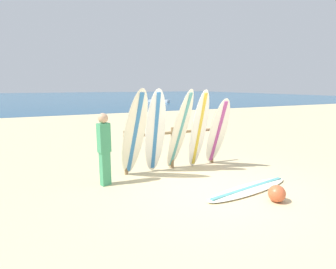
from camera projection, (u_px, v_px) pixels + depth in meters
The scene contains 12 objects.
ground_plane at pixel (214, 190), 6.05m from camera, with size 120.00×120.00×0.00m, color #D3BC8C.
ocean_water at pixel (62, 97), 57.85m from camera, with size 120.00×80.00×0.01m, color navy.
surfboard_rack at pixel (172, 142), 7.56m from camera, with size 2.85×0.09×1.20m.
surfboard_leaning_far_left at pixel (134, 135), 6.58m from camera, with size 0.71×1.13×2.32m.
surfboard_leaning_left at pixel (155, 132), 6.99m from camera, with size 0.59×0.71×2.30m.
surfboard_leaning_center_left at pixel (180, 131), 7.18m from camera, with size 0.67×1.09×2.30m.
surfboard_leaning_center at pixel (199, 130), 7.39m from camera, with size 0.50×0.72×2.28m.
surfboard_leaning_center_right at pixel (217, 133), 7.64m from camera, with size 0.68×1.07×2.05m.
surfboard_lying_on_sand at pixel (249, 189), 6.03m from camera, with size 2.57×0.91×0.08m.
beachgoer_standing at pixel (104, 146), 6.21m from camera, with size 0.32×0.26×1.74m.
small_boat_offshore at pixel (159, 101), 38.31m from camera, with size 2.76×2.86×0.71m.
beach_ball at pixel (277, 194), 5.42m from camera, with size 0.35×0.35×0.35m, color #CC5933.
Camera 1 is at (-3.34, -4.76, 2.35)m, focal length 28.25 mm.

